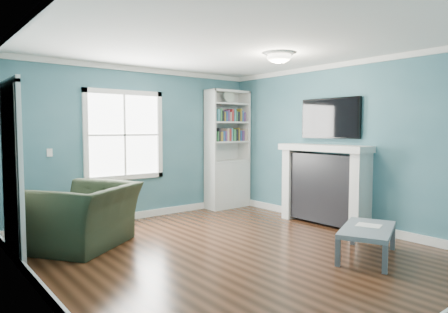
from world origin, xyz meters
TOP-DOWN VIEW (x-y plane):
  - floor at (0.00, 0.00)m, footprint 5.00×5.00m
  - room_walls at (0.00, 0.00)m, footprint 5.00×5.00m
  - trim at (0.00, 0.00)m, footprint 4.50×5.00m
  - window at (-0.30, 2.49)m, footprint 1.40×0.06m
  - bookshelf at (1.77, 2.30)m, footprint 0.90×0.35m
  - fireplace at (2.08, 0.20)m, footprint 0.44×1.58m
  - tv at (2.20, 0.20)m, footprint 0.06×1.10m
  - door at (-2.22, 1.40)m, footprint 0.12×0.98m
  - ceiling_fixture at (0.90, 0.10)m, footprint 0.38×0.38m
  - light_switch at (-1.50, 2.48)m, footprint 0.08×0.01m
  - recliner at (-1.37, 1.42)m, footprint 1.50×1.40m
  - coffee_table at (1.14, -1.16)m, footprint 1.15×0.92m
  - paper_sheet at (1.23, -1.12)m, footprint 0.31×0.34m

SIDE VIEW (x-z plane):
  - floor at x=0.00m, z-range 0.00..0.00m
  - coffee_table at x=1.14m, z-range 0.14..0.51m
  - paper_sheet at x=1.23m, z-range 0.37..0.37m
  - recliner at x=-1.37m, z-range 0.00..1.10m
  - fireplace at x=2.08m, z-range -0.01..1.29m
  - bookshelf at x=1.77m, z-range -0.23..2.08m
  - door at x=-2.22m, z-range -0.01..2.16m
  - light_switch at x=-1.50m, z-range 1.14..1.26m
  - trim at x=0.00m, z-range -0.06..2.54m
  - window at x=-0.30m, z-range 0.70..2.20m
  - room_walls at x=0.00m, z-range -0.92..4.08m
  - tv at x=2.20m, z-range 1.40..2.05m
  - ceiling_fixture at x=0.90m, z-range 2.47..2.63m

